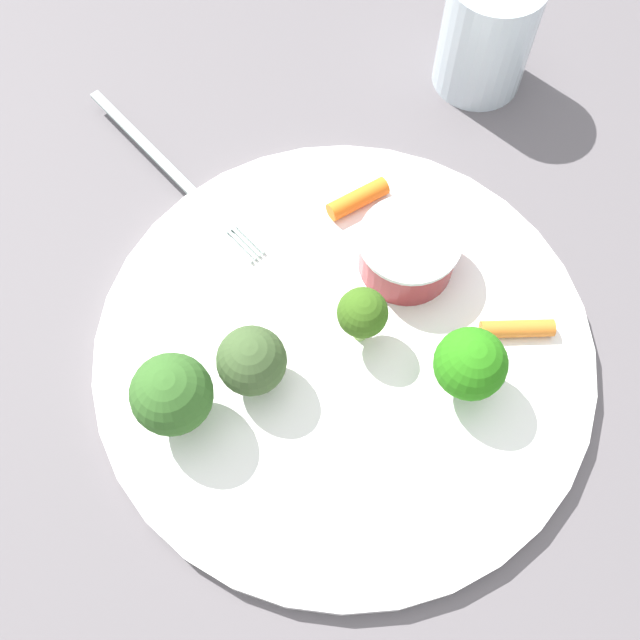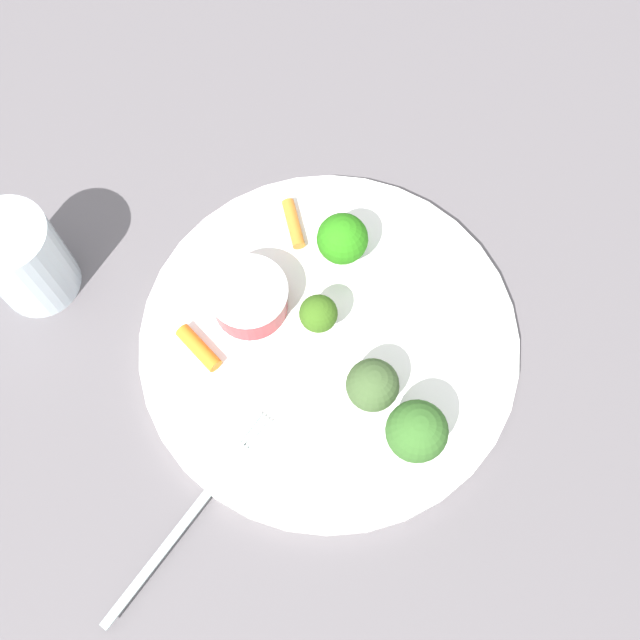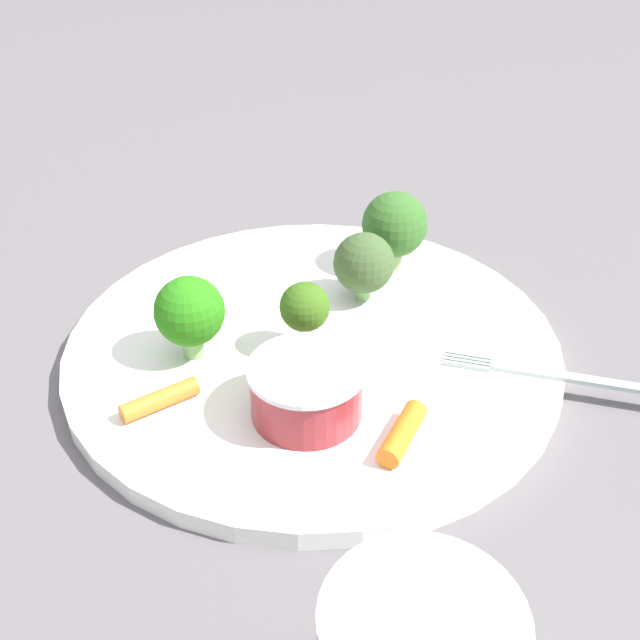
# 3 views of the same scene
# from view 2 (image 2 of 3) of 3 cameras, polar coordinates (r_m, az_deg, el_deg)

# --- Properties ---
(ground_plane) EXTENTS (2.40, 2.40, 0.00)m
(ground_plane) POSITION_cam_2_polar(r_m,az_deg,el_deg) (0.62, 0.69, -1.75)
(ground_plane) COLOR #5C575A
(plate) EXTENTS (0.31, 0.31, 0.01)m
(plate) POSITION_cam_2_polar(r_m,az_deg,el_deg) (0.61, 0.70, -1.56)
(plate) COLOR white
(plate) RESTS_ON ground_plane
(sauce_cup) EXTENTS (0.06, 0.06, 0.03)m
(sauce_cup) POSITION_cam_2_polar(r_m,az_deg,el_deg) (0.61, -5.42, 1.67)
(sauce_cup) COLOR maroon
(sauce_cup) RESTS_ON plate
(broccoli_floret_0) EXTENTS (0.04, 0.04, 0.05)m
(broccoli_floret_0) POSITION_cam_2_polar(r_m,az_deg,el_deg) (0.57, 4.03, -4.99)
(broccoli_floret_0) COLOR #7EB969
(broccoli_floret_0) RESTS_ON plate
(broccoli_floret_1) EXTENTS (0.03, 0.03, 0.05)m
(broccoli_floret_1) POSITION_cam_2_polar(r_m,az_deg,el_deg) (0.58, -0.12, 0.45)
(broccoli_floret_1) COLOR #90BA5B
(broccoli_floret_1) RESTS_ON plate
(broccoli_floret_2) EXTENTS (0.05, 0.05, 0.06)m
(broccoli_floret_2) POSITION_cam_2_polar(r_m,az_deg,el_deg) (0.56, 7.39, -8.44)
(broccoli_floret_2) COLOR #94AE6D
(broccoli_floret_2) RESTS_ON plate
(broccoli_floret_3) EXTENTS (0.04, 0.04, 0.05)m
(broccoli_floret_3) POSITION_cam_2_polar(r_m,az_deg,el_deg) (0.61, 1.72, 6.17)
(broccoli_floret_3) COLOR #84B868
(broccoli_floret_3) RESTS_ON plate
(carrot_stick_0) EXTENTS (0.01, 0.05, 0.01)m
(carrot_stick_0) POSITION_cam_2_polar(r_m,az_deg,el_deg) (0.65, -2.04, 7.36)
(carrot_stick_0) COLOR orange
(carrot_stick_0) RESTS_ON plate
(carrot_stick_1) EXTENTS (0.03, 0.04, 0.01)m
(carrot_stick_1) POSITION_cam_2_polar(r_m,az_deg,el_deg) (0.61, -9.24, -2.12)
(carrot_stick_1) COLOR orange
(carrot_stick_1) RESTS_ON plate
(fork) EXTENTS (0.14, 0.14, 0.00)m
(fork) POSITION_cam_2_polar(r_m,az_deg,el_deg) (0.58, -9.73, -14.33)
(fork) COLOR #ADC3BE
(fork) RESTS_ON plate
(drinking_glass) EXTENTS (0.07, 0.07, 0.09)m
(drinking_glass) POSITION_cam_2_polar(r_m,az_deg,el_deg) (0.65, -21.68, 4.33)
(drinking_glass) COLOR silver
(drinking_glass) RESTS_ON ground_plane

